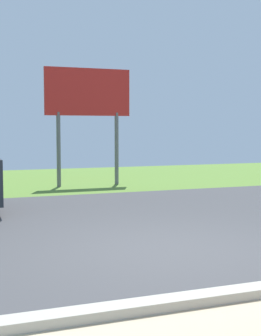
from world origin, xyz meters
TOP-DOWN VIEW (x-y plane):
  - ground_plane at (0.00, 2.95)m, footprint 40.00×22.00m
  - roadside_billboard at (0.96, 7.83)m, footprint 2.60×0.12m

SIDE VIEW (x-z plane):
  - ground_plane at x=0.00m, z-range -0.15..0.05m
  - roadside_billboard at x=0.96m, z-range 0.80..4.30m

